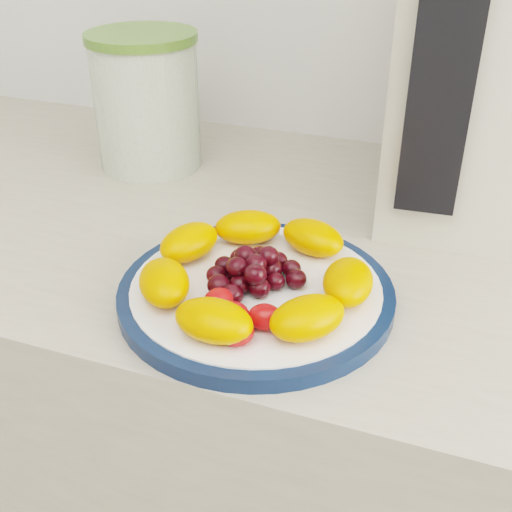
% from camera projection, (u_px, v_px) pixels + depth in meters
% --- Properties ---
extents(counter, '(3.50, 0.60, 0.90)m').
position_uv_depth(counter, '(334.00, 493.00, 0.97)').
color(counter, '#B1A791').
rests_on(counter, floor).
extents(cabinet_face, '(3.48, 0.58, 0.84)m').
position_uv_depth(cabinet_face, '(333.00, 506.00, 0.99)').
color(cabinet_face, '#786348').
rests_on(cabinet_face, floor).
extents(plate_rim, '(0.27, 0.27, 0.01)m').
position_uv_depth(plate_rim, '(256.00, 293.00, 0.63)').
color(plate_rim, '#0D1E3E').
rests_on(plate_rim, counter).
extents(plate_face, '(0.24, 0.24, 0.02)m').
position_uv_depth(plate_face, '(256.00, 292.00, 0.63)').
color(plate_face, white).
rests_on(plate_face, counter).
extents(canister, '(0.18, 0.18, 0.17)m').
position_uv_depth(canister, '(147.00, 105.00, 0.88)').
color(canister, '#305A0D').
rests_on(canister, counter).
extents(canister_lid, '(0.18, 0.18, 0.01)m').
position_uv_depth(canister_lid, '(141.00, 37.00, 0.83)').
color(canister_lid, '#52792D').
rests_on(canister_lid, canister).
extents(appliance_body, '(0.22, 0.30, 0.36)m').
position_uv_depth(appliance_body, '(493.00, 57.00, 0.73)').
color(appliance_body, beige).
rests_on(appliance_body, counter).
extents(appliance_panel, '(0.06, 0.02, 0.27)m').
position_uv_depth(appliance_panel, '(442.00, 84.00, 0.62)').
color(appliance_panel, black).
rests_on(appliance_panel, appliance_body).
extents(fruit_plate, '(0.23, 0.23, 0.03)m').
position_uv_depth(fruit_plate, '(253.00, 273.00, 0.61)').
color(fruit_plate, '#FF7500').
rests_on(fruit_plate, plate_face).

